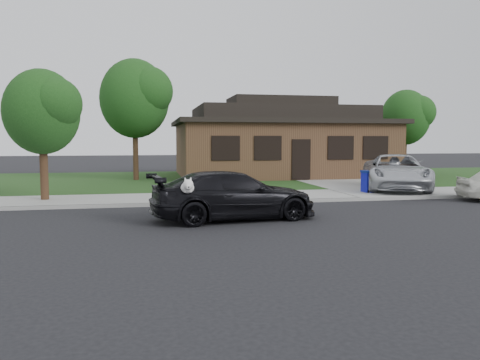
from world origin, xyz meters
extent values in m
plane|color=black|center=(0.00, 0.00, 0.00)|extent=(120.00, 120.00, 0.00)
cube|color=gray|center=(0.00, 5.00, 0.06)|extent=(60.00, 3.00, 0.12)
cube|color=gray|center=(0.00, 3.50, 0.06)|extent=(60.00, 0.12, 0.12)
cube|color=#193814|center=(0.00, 13.00, 0.07)|extent=(60.00, 13.00, 0.13)
cube|color=gray|center=(6.00, 10.00, 0.07)|extent=(4.50, 13.00, 0.14)
imported|color=black|center=(-1.53, 0.45, 0.68)|extent=(4.89, 2.50, 1.36)
ellipsoid|color=white|center=(-2.90, -0.44, 1.01)|extent=(0.34, 0.40, 0.30)
sphere|color=white|center=(-2.90, -0.67, 1.11)|extent=(0.26, 0.26, 0.26)
cube|color=white|center=(-2.90, -0.79, 1.06)|extent=(0.09, 0.12, 0.08)
sphere|color=black|center=(-2.90, -0.85, 1.06)|extent=(0.04, 0.04, 0.04)
cone|color=white|center=(-2.97, -0.62, 1.24)|extent=(0.11, 0.11, 0.14)
cone|color=white|center=(-2.84, -0.62, 1.24)|extent=(0.11, 0.11, 0.14)
imported|color=silver|center=(6.51, 5.86, 0.88)|extent=(4.33, 5.87, 1.48)
cube|color=#0E129E|center=(4.88, 5.03, 0.52)|extent=(0.53, 0.53, 0.80)
cube|color=navy|center=(4.88, 5.03, 0.97)|extent=(0.58, 0.58, 0.09)
cylinder|color=black|center=(4.70, 4.78, 0.18)|extent=(0.06, 0.13, 0.12)
cylinder|color=black|center=(5.06, 4.78, 0.18)|extent=(0.06, 0.13, 0.12)
cube|color=#422B1C|center=(4.00, 15.00, 1.63)|extent=(12.00, 8.00, 3.00)
cube|color=black|center=(4.00, 15.00, 3.25)|extent=(12.60, 8.60, 0.25)
cube|color=black|center=(4.00, 15.00, 3.78)|extent=(10.00, 6.50, 0.80)
cube|color=black|center=(4.00, 15.00, 4.48)|extent=(6.00, 3.50, 0.60)
cube|color=black|center=(4.00, 10.97, 1.23)|extent=(1.00, 0.06, 2.10)
cube|color=black|center=(0.00, 10.97, 1.83)|extent=(1.30, 0.05, 1.10)
cube|color=black|center=(2.20, 10.97, 1.83)|extent=(1.30, 0.05, 1.10)
cube|color=black|center=(6.20, 10.97, 1.83)|extent=(1.30, 0.05, 1.10)
cube|color=black|center=(8.20, 10.97, 1.83)|extent=(1.30, 0.05, 1.10)
cylinder|color=#332114|center=(-4.50, 13.00, 1.37)|extent=(0.28, 0.28, 2.48)
ellipsoid|color=#143811|center=(-4.50, 13.00, 4.41)|extent=(3.60, 3.60, 4.14)
sphere|color=#26591E|center=(-3.78, 12.46, 4.77)|extent=(2.52, 2.52, 2.52)
cylinder|color=#332114|center=(12.00, 14.50, 1.14)|extent=(0.28, 0.28, 2.03)
ellipsoid|color=#143811|center=(12.00, 14.50, 3.65)|extent=(3.00, 3.00, 3.45)
sphere|color=#26591E|center=(12.60, 14.05, 3.95)|extent=(2.10, 2.10, 2.10)
cylinder|color=#332114|center=(-7.50, 5.20, 1.02)|extent=(0.28, 0.28, 1.80)
ellipsoid|color=#143811|center=(-7.50, 5.20, 3.22)|extent=(2.60, 2.60, 2.99)
sphere|color=#26591E|center=(-6.98, 4.81, 3.48)|extent=(1.82, 1.82, 1.82)
camera|label=1|loc=(-3.90, -12.37, 2.22)|focal=35.00mm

